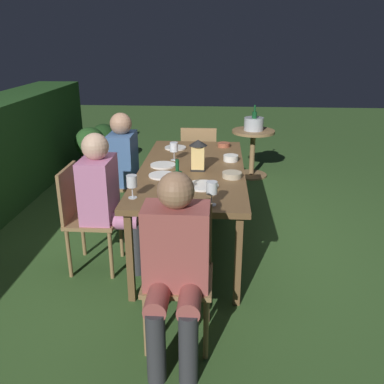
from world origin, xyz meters
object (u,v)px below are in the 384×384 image
at_px(plate_b, 163,165).
at_px(potted_plant_corner, 104,143).
at_px(plate_c, 175,148).
at_px(lantern_centerpiece, 198,153).
at_px(person_in_pink, 107,196).
at_px(chair_head_far, 199,159).
at_px(wine_glass_b, 212,189).
at_px(wine_glass_c, 174,148).
at_px(bowl_olives, 232,175).
at_px(chair_side_right_a, 85,213).
at_px(chair_side_right_b, 111,179).
at_px(person_in_blue, 130,165).
at_px(plate_a, 162,175).
at_px(green_bottle_on_table, 178,184).
at_px(person_in_rust, 176,261).
at_px(bowl_salad, 231,158).
at_px(plate_d, 202,186).
at_px(wine_glass_a, 132,182).
at_px(ice_bucket, 254,123).
at_px(dining_table, 192,174).
at_px(chair_head_near, 179,267).
at_px(potted_plant_by_hedge, 91,149).
at_px(bowl_bread, 224,145).
at_px(side_table, 253,146).

bearing_deg(plate_b, potted_plant_corner, 26.11).
bearing_deg(plate_c, lantern_centerpiece, -159.03).
height_order(person_in_pink, lantern_centerpiece, person_in_pink).
bearing_deg(chair_head_far, wine_glass_b, -174.70).
xyz_separation_m(wine_glass_c, bowl_olives, (-0.47, -0.52, -0.09)).
distance_m(chair_side_right_a, chair_side_right_b, 0.87).
bearing_deg(person_in_pink, person_in_blue, 0.00).
bearing_deg(wine_glass_b, plate_a, 35.51).
xyz_separation_m(green_bottle_on_table, plate_c, (1.39, 0.16, -0.10)).
relative_size(person_in_rust, chair_side_right_b, 1.32).
distance_m(chair_side_right_b, bowl_salad, 1.24).
xyz_separation_m(plate_a, plate_d, (-0.23, -0.34, 0.00)).
height_order(lantern_centerpiece, bowl_olives, lantern_centerpiece).
xyz_separation_m(wine_glass_a, plate_b, (0.78, -0.12, -0.11)).
relative_size(person_in_rust, chair_side_right_a, 1.32).
relative_size(person_in_pink, ice_bucket, 3.35).
bearing_deg(plate_a, potted_plant_corner, 24.26).
distance_m(dining_table, green_bottle_on_table, 0.76).
xyz_separation_m(person_in_pink, wine_glass_c, (0.66, -0.47, 0.23)).
bearing_deg(chair_head_far, lantern_centerpiece, -177.51).
xyz_separation_m(chair_head_near, bowl_olives, (0.98, -0.34, 0.29)).
bearing_deg(green_bottle_on_table, lantern_centerpiece, -8.91).
bearing_deg(wine_glass_a, ice_bucket, -20.58).
bearing_deg(chair_side_right_a, wine_glass_b, -111.16).
relative_size(dining_table, potted_plant_corner, 3.20).
height_order(plate_d, potted_plant_by_hedge, plate_d).
distance_m(chair_side_right_b, plate_c, 0.72).
distance_m(bowl_olives, bowl_bread, 0.99).
bearing_deg(potted_plant_by_hedge, bowl_salad, -132.30).
bearing_deg(person_in_pink, side_table, -27.88).
xyz_separation_m(person_in_pink, potted_plant_corner, (2.98, 0.84, -0.32)).
xyz_separation_m(bowl_salad, potted_plant_by_hedge, (1.68, 1.85, -0.39)).
bearing_deg(plate_b, potted_plant_by_hedge, 33.48).
relative_size(plate_a, bowl_salad, 1.60).
relative_size(wine_glass_b, bowl_olives, 1.06).
distance_m(plate_a, potted_plant_by_hedge, 2.54).
height_order(wine_glass_a, plate_a, wine_glass_a).
xyz_separation_m(chair_side_right_a, plate_b, (0.48, -0.58, 0.27)).
relative_size(plate_a, potted_plant_by_hedge, 0.32).
xyz_separation_m(wine_glass_a, plate_a, (0.50, -0.14, -0.11)).
distance_m(person_in_pink, potted_plant_corner, 3.11).
relative_size(person_in_rust, green_bottle_on_table, 3.96).
bearing_deg(potted_plant_by_hedge, plate_c, -134.49).
relative_size(chair_side_right_a, plate_b, 3.88).
height_order(person_in_blue, wine_glass_a, person_in_blue).
distance_m(person_in_rust, potted_plant_by_hedge, 3.66).
distance_m(lantern_centerpiece, bowl_olives, 0.37).
bearing_deg(green_bottle_on_table, chair_side_right_b, 34.04).
height_order(person_in_blue, side_table, person_in_blue).
bearing_deg(chair_head_far, wine_glass_c, 169.58).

